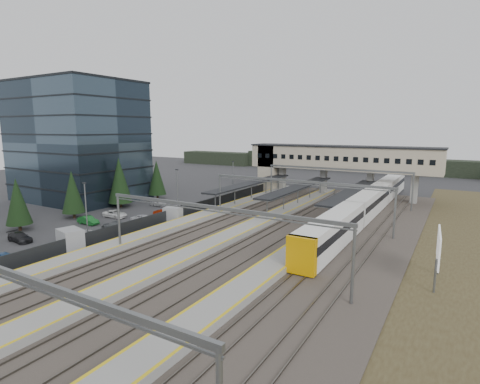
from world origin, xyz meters
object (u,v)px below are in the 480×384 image
Objects in this scene: relay_cabin_near at (71,240)px; billboard at (439,249)px; office_building at (78,141)px; footbridge at (327,160)px; relay_cabin_far at (173,214)px; train at (369,203)px.

billboard reaches higher than relay_cabin_near.
footbridge is (43.70, 30.00, -4.26)m from office_building.
office_building reaches higher than billboard.
office_building is 32.28m from relay_cabin_far.
relay_cabin_far is (29.86, -5.43, -11.00)m from office_building.
relay_cabin_near is 1.17× the size of relay_cabin_far.
relay_cabin_far is 38.63m from footbridge.
relay_cabin_near is at bearing -95.02° from relay_cabin_far.
relay_cabin_near reaches higher than relay_cabin_far.
relay_cabin_near is 47.03m from train.
office_building reaches higher than relay_cabin_near.
train is at bearing 38.37° from relay_cabin_far.
train is (12.30, -14.73, -5.73)m from footbridge.
office_building is 37.94m from relay_cabin_near.
footbridge is at bearing 73.76° from relay_cabin_near.
billboard is (38.01, -5.68, 2.30)m from relay_cabin_far.
relay_cabin_near is 55.35m from footbridge.
train is at bearing 53.96° from relay_cabin_near.
billboard is at bearing 16.41° from relay_cabin_near.
billboard is (24.17, -41.11, -4.43)m from footbridge.
office_building is at bearing 169.69° from relay_cabin_far.
office_building is 53.18m from footbridge.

